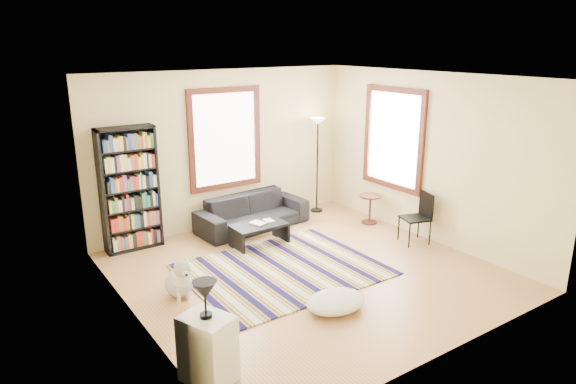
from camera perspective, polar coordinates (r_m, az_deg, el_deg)
floor at (r=7.67m, az=2.14°, el=-9.16°), size 5.00×5.00×0.10m
ceiling at (r=6.92m, az=2.40°, el=13.03°), size 5.00×5.00×0.10m
wall_back at (r=9.27m, az=-7.20°, el=4.75°), size 5.00×0.10×2.80m
wall_front at (r=5.43m, az=18.55°, el=-4.50°), size 5.00×0.10×2.80m
wall_left at (r=6.06m, az=-17.52°, el=-2.25°), size 0.10×5.00×2.80m
wall_right at (r=8.88m, az=15.62°, el=3.74°), size 0.10×5.00×2.80m
window_back at (r=9.17m, az=-7.01°, el=5.89°), size 1.20×0.06×1.60m
window_right at (r=9.31m, az=11.64°, el=5.83°), size 0.06×1.20×1.60m
rug at (r=7.68m, az=-0.53°, el=-8.59°), size 2.77×2.22×0.02m
sofa at (r=9.27m, az=-3.97°, el=-2.22°), size 0.95×2.10×0.60m
bookshelf at (r=8.51m, az=-17.20°, el=0.28°), size 0.90×0.30×2.00m
coffee_table at (r=8.54m, az=-3.21°, el=-4.73°), size 1.00×0.71×0.36m
book_a at (r=8.42m, az=-3.81°, el=-3.65°), size 0.30×0.25×0.02m
book_b at (r=8.58m, az=-2.55°, el=-3.27°), size 0.14×0.19×0.01m
floor_cushion at (r=6.65m, az=5.33°, el=-12.02°), size 0.91×0.75×0.20m
floor_lamp at (r=10.00m, az=3.27°, el=2.95°), size 0.35×0.35×1.86m
side_table at (r=9.61m, az=9.08°, el=-1.90°), size 0.47×0.47×0.54m
folding_chair at (r=8.78m, az=13.93°, el=-2.86°), size 0.52×0.51×0.86m
white_cabinet at (r=5.34m, az=-8.90°, el=-16.83°), size 0.54×0.60×0.70m
table_lamp at (r=5.07m, az=-9.18°, el=-11.72°), size 0.26×0.26×0.38m
dog at (r=7.00m, az=-12.10°, el=-9.14°), size 0.43×0.58×0.56m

